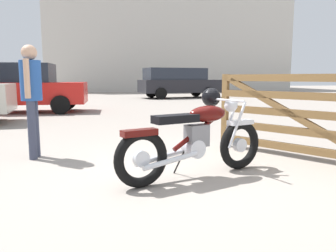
# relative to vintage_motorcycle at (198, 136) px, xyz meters

# --- Properties ---
(ground_plane) EXTENTS (80.00, 80.00, 0.00)m
(ground_plane) POSITION_rel_vintage_motorcycle_xyz_m (-0.07, 0.24, -0.49)
(ground_plane) COLOR gray
(vintage_motorcycle) EXTENTS (2.00, 0.95, 1.07)m
(vintage_motorcycle) POSITION_rel_vintage_motorcycle_xyz_m (0.00, 0.00, 0.00)
(vintage_motorcycle) COLOR black
(vintage_motorcycle) RESTS_ON ground_plane
(timber_gate) EXTENTS (1.48, 2.21, 1.60)m
(timber_gate) POSITION_rel_vintage_motorcycle_xyz_m (1.81, 0.39, 0.21)
(timber_gate) COLOR brown
(timber_gate) RESTS_ON ground_plane
(bystander) EXTENTS (0.30, 0.46, 1.66)m
(bystander) POSITION_rel_vintage_motorcycle_xyz_m (-2.09, 1.42, 0.53)
(bystander) COLOR #383D51
(bystander) RESTS_ON ground_plane
(dark_sedan_left) EXTENTS (4.30, 2.12, 1.67)m
(dark_sedan_left) POSITION_rel_vintage_motorcycle_xyz_m (-3.56, 8.54, 0.34)
(dark_sedan_left) COLOR black
(dark_sedan_left) RESTS_ON ground_plane
(pale_sedan_back) EXTENTS (4.91, 2.49, 1.74)m
(pale_sedan_back) POSITION_rel_vintage_motorcycle_xyz_m (3.69, 15.45, 0.45)
(pale_sedan_back) COLOR black
(pale_sedan_back) RESTS_ON ground_plane
(industrial_building) EXTENTS (22.32, 12.62, 10.36)m
(industrial_building) POSITION_rel_vintage_motorcycle_xyz_m (5.90, 30.54, 4.70)
(industrial_building) COLOR beige
(industrial_building) RESTS_ON ground_plane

